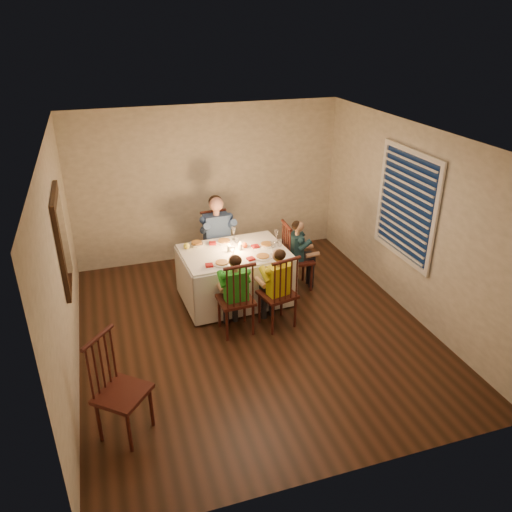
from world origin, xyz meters
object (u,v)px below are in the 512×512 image
object	(u,v)px
adult	(219,276)
chair_end	(296,287)
chair_near_right	(277,324)
serving_bowl	(197,245)
child_teal	(296,287)
child_green	(236,331)
chair_near_left	(236,331)
chair_extra	(128,432)
child_yellow	(277,324)
dining_table	(234,265)
chair_adult	(219,276)

from	to	relation	value
adult	chair_end	bearing A→B (deg)	-36.90
chair_near_right	chair_end	xyz separation A→B (m)	(0.66, 0.91, 0.00)
chair_end	serving_bowl	bearing A→B (deg)	82.81
chair_end	child_teal	world-z (taller)	child_teal
child_green	chair_near_left	bearing A→B (deg)	180.00
child_green	serving_bowl	xyz separation A→B (m)	(-0.26, 1.14, 0.82)
chair_extra	child_yellow	distance (m)	2.53
chair_near_left	chair_extra	distance (m)	2.10
chair_extra	child_yellow	size ratio (longest dim) A/B	0.99
dining_table	chair_near_left	bearing A→B (deg)	-107.90
adult	serving_bowl	world-z (taller)	serving_bowl
chair_near_right	chair_extra	xyz separation A→B (m)	(-2.12, -1.39, 0.00)
adult	child_yellow	size ratio (longest dim) A/B	1.19
adult	serving_bowl	distance (m)	1.02
chair_extra	adult	xyz separation A→B (m)	(1.70, 3.01, 0.00)
chair_extra	chair_adult	bearing A→B (deg)	10.65
chair_adult	chair_near_left	size ratio (longest dim) A/B	1.00
dining_table	chair_end	xyz separation A→B (m)	(1.02, 0.07, -0.57)
chair_extra	child_yellow	world-z (taller)	child_yellow
chair_end	dining_table	bearing A→B (deg)	96.56
dining_table	chair_extra	world-z (taller)	dining_table
chair_adult	child_green	bearing A→B (deg)	-98.73
chair_near_right	adult	world-z (taller)	adult
dining_table	child_yellow	size ratio (longest dim) A/B	1.37
chair_adult	serving_bowl	world-z (taller)	serving_bowl
child_yellow	child_green	bearing A→B (deg)	-15.34
chair_near_left	adult	world-z (taller)	adult
dining_table	child_teal	distance (m)	1.16
chair_near_right	serving_bowl	distance (m)	1.65
dining_table	chair_extra	size ratio (longest dim) A/B	1.39
adult	serving_bowl	bearing A→B (deg)	-135.78
child_yellow	child_teal	xyz separation A→B (m)	(0.66, 0.91, 0.00)
chair_adult	child_teal	world-z (taller)	child_teal
chair_near_right	chair_extra	distance (m)	2.53
child_yellow	chair_adult	bearing A→B (deg)	-88.14
dining_table	child_teal	xyz separation A→B (m)	(1.02, 0.07, -0.57)
chair_adult	dining_table	bearing A→B (deg)	-88.98
chair_adult	serving_bowl	xyz separation A→B (m)	(-0.42, -0.45, 0.82)
chair_end	child_yellow	distance (m)	1.12
child_green	chair_extra	bearing A→B (deg)	39.56
chair_near_left	chair_near_right	bearing A→B (deg)	174.21
chair_extra	serving_bowl	world-z (taller)	serving_bowl
dining_table	chair_adult	xyz separation A→B (m)	(-0.06, 0.78, -0.57)
chair_end	adult	bearing A→B (deg)	59.11
dining_table	child_green	bearing A→B (deg)	-107.90
dining_table	chair_adult	distance (m)	0.97
chair_adult	child_teal	distance (m)	1.29
child_teal	chair_near_left	bearing A→B (deg)	128.39
child_teal	dining_table	bearing A→B (deg)	96.56
chair_near_left	chair_end	size ratio (longest dim) A/B	1.00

